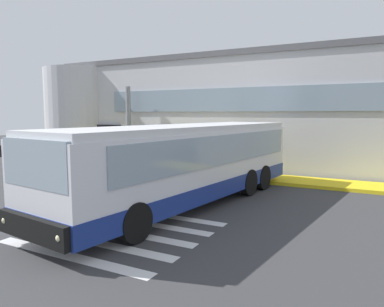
# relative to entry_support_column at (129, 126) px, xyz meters

# --- Properties ---
(ground_plane) EXTENTS (80.00, 90.00, 0.02)m
(ground_plane) POSITION_rel_entry_support_column_xyz_m (5.11, -5.40, -2.41)
(ground_plane) COLOR #353538
(ground_plane) RESTS_ON ground
(bay_paint_stripes) EXTENTS (4.40, 3.96, 0.01)m
(bay_paint_stripes) POSITION_rel_entry_support_column_xyz_m (7.11, -9.60, -2.39)
(bay_paint_stripes) COLOR silver
(bay_paint_stripes) RESTS_ON ground
(terminal_building) EXTENTS (22.90, 13.80, 6.33)m
(terminal_building) POSITION_rel_entry_support_column_xyz_m (4.42, 6.22, 0.76)
(terminal_building) COLOR #B7B7BC
(terminal_building) RESTS_ON ground
(boarding_curb) EXTENTS (25.10, 2.00, 0.15)m
(boarding_curb) POSITION_rel_entry_support_column_xyz_m (5.11, -0.60, -2.32)
(boarding_curb) COLOR yellow
(boarding_curb) RESTS_ON ground
(entry_support_column) EXTENTS (0.28, 0.28, 4.49)m
(entry_support_column) POSITION_rel_entry_support_column_xyz_m (0.00, 0.00, 0.00)
(entry_support_column) COLOR slate
(entry_support_column) RESTS_ON boarding_curb
(bus_main_foreground) EXTENTS (4.39, 11.55, 2.70)m
(bus_main_foreground) POSITION_rel_entry_support_column_xyz_m (7.21, -6.21, -1.06)
(bus_main_foreground) COLOR silver
(bus_main_foreground) RESTS_ON ground
(passenger_near_column) EXTENTS (0.55, 0.35, 1.68)m
(passenger_near_column) POSITION_rel_entry_support_column_xyz_m (0.80, -0.41, -1.32)
(passenger_near_column) COLOR #2D2D33
(passenger_near_column) RESTS_ON boarding_curb
(passenger_by_doorway) EXTENTS (0.57, 0.31, 1.68)m
(passenger_by_doorway) POSITION_rel_entry_support_column_xyz_m (1.77, -0.59, -1.32)
(passenger_by_doorway) COLOR #4C4233
(passenger_by_doorway) RESTS_ON boarding_curb
(passenger_at_curb_edge) EXTENTS (0.40, 0.49, 1.68)m
(passenger_at_curb_edge) POSITION_rel_entry_support_column_xyz_m (2.84, -0.73, -1.32)
(passenger_at_curb_edge) COLOR #4C4233
(passenger_at_curb_edge) RESTS_ON boarding_curb
(safety_bollard_yellow) EXTENTS (0.18, 0.18, 0.90)m
(safety_bollard_yellow) POSITION_rel_entry_support_column_xyz_m (5.22, -1.80, -1.95)
(safety_bollard_yellow) COLOR yellow
(safety_bollard_yellow) RESTS_ON ground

